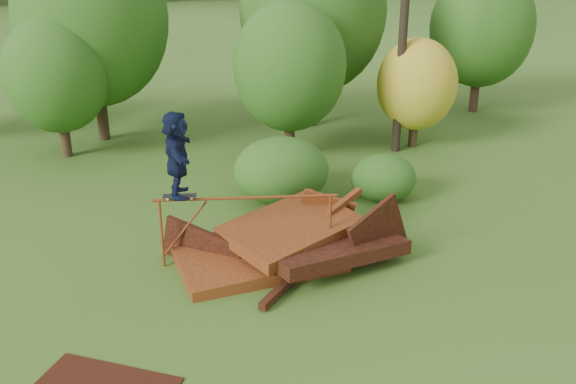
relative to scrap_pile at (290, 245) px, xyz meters
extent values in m
plane|color=#2D5116|center=(0.81, -1.81, -0.40)|extent=(240.00, 240.00, 0.00)
cube|color=#461E0C|center=(-0.70, 0.02, -0.22)|extent=(3.71, 2.50, 0.58)
cube|color=black|center=(0.80, -0.28, 0.02)|extent=(3.54, 2.74, 0.61)
cube|color=#461E0C|center=(0.10, 0.22, 0.30)|extent=(3.45, 3.00, 0.61)
cube|color=black|center=(1.90, -0.48, 0.25)|extent=(1.73, 0.78, 1.77)
cube|color=#461E0C|center=(1.10, 1.02, 0.15)|extent=(1.50, 0.74, 1.52)
cube|color=black|center=(-1.90, 0.42, -0.05)|extent=(1.68, 1.35, 1.31)
cube|color=black|center=(-0.40, -1.18, -0.28)|extent=(1.46, 1.55, 0.16)
cube|color=#461E0C|center=(1.50, 0.72, 0.55)|extent=(1.23, 0.97, 0.35)
cylinder|color=brown|center=(-2.74, 0.49, 0.39)|extent=(0.06, 0.06, 1.58)
cylinder|color=brown|center=(0.87, -0.19, 0.39)|extent=(0.06, 0.06, 1.58)
cylinder|color=brown|center=(-0.94, 0.15, 1.18)|extent=(3.92, 0.80, 0.06)
cube|color=black|center=(-2.31, 0.41, 1.27)|extent=(0.74, 0.32, 0.02)
cylinder|color=beige|center=(-2.57, 0.38, 1.24)|extent=(0.06, 0.04, 0.05)
cylinder|color=beige|center=(-2.55, 0.53, 1.24)|extent=(0.06, 0.04, 0.05)
cylinder|color=beige|center=(-2.07, 0.28, 1.24)|extent=(0.06, 0.04, 0.05)
cylinder|color=beige|center=(-2.04, 0.44, 1.24)|extent=(0.06, 0.04, 0.05)
imported|color=black|center=(-2.31, 0.41, 2.20)|extent=(0.75, 1.75, 1.83)
cylinder|color=black|center=(-5.18, 8.91, 0.35)|extent=(0.33, 0.33, 1.50)
ellipsoid|color=#235115|center=(-5.18, 8.91, 2.32)|extent=(3.26, 3.26, 3.75)
cylinder|color=black|center=(-3.99, 10.54, 0.72)|extent=(0.39, 0.39, 2.25)
ellipsoid|color=#235115|center=(-3.99, 10.54, 3.76)|extent=(5.10, 5.10, 5.86)
cylinder|color=black|center=(1.88, 6.95, 0.42)|extent=(0.34, 0.34, 1.63)
ellipsoid|color=#235115|center=(1.88, 6.95, 2.57)|extent=(3.56, 3.56, 4.09)
cylinder|color=black|center=(3.66, 10.32, 0.76)|extent=(0.40, 0.40, 2.32)
ellipsoid|color=#235115|center=(3.66, 10.32, 3.90)|extent=(5.29, 5.29, 6.09)
cylinder|color=black|center=(6.27, 6.95, 0.17)|extent=(0.30, 0.30, 1.15)
ellipsoid|color=#A58C19|center=(6.27, 6.95, 1.75)|extent=(2.67, 2.67, 3.07)
cylinder|color=black|center=(10.68, 10.57, 0.52)|extent=(0.36, 0.36, 1.84)
ellipsoid|color=#235115|center=(10.68, 10.57, 2.96)|extent=(4.05, 4.05, 4.66)
ellipsoid|color=#235115|center=(0.68, 3.38, 0.49)|extent=(2.59, 2.39, 1.79)
ellipsoid|color=#235115|center=(3.41, 2.78, 0.24)|extent=(1.80, 1.65, 1.28)
cylinder|color=black|center=(5.49, 6.62, 4.40)|extent=(0.28, 0.28, 9.60)
camera|label=1|loc=(-3.34, -12.31, 6.47)|focal=40.00mm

